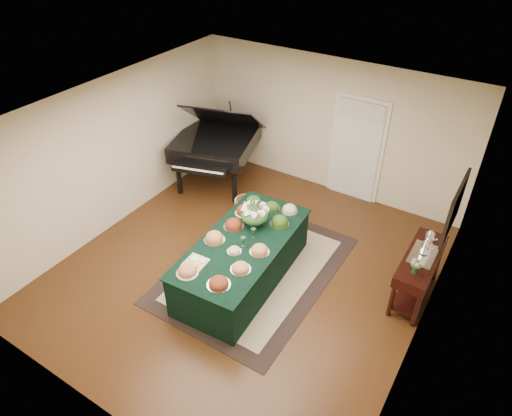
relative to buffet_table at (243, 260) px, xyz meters
The scene contains 14 objects.
ground 0.45m from the buffet_table, 110.58° to the left, with size 6.00×6.00×0.00m, color black.
area_rug 0.47m from the buffet_table, 77.31° to the left, with size 2.32×3.24×0.01m.
kitchen_doorway 3.28m from the buffet_table, 80.68° to the left, with size 1.05×0.07×2.10m.
buffet_table is the anchor object (origin of this frame).
food_platters 0.45m from the buffet_table, 112.18° to the left, with size 1.06×2.35×0.12m.
cutting_board 0.91m from the buffet_table, 111.67° to the right, with size 0.32×0.32×0.10m.
green_goblets 0.48m from the buffet_table, 17.45° to the left, with size 0.09×0.33×0.18m.
floral_centerpiece 0.77m from the buffet_table, 97.26° to the left, with size 0.45×0.45×0.45m.
grand_piano 3.03m from the buffet_table, 133.90° to the left, with size 1.90×2.11×1.83m.
wicker_basket 1.83m from the buffet_table, 121.72° to the left, with size 0.44×0.44×0.28m, color #A77043.
mahogany_sideboard 2.65m from the buffet_table, 23.66° to the left, with size 0.45×1.34×0.82m.
tea_service 2.75m from the buffet_table, 26.12° to the left, with size 0.34×0.58×0.30m.
pink_bouquet 2.57m from the buffet_table, 15.05° to the left, with size 0.18×0.18×0.23m.
wall_painting 3.15m from the buffet_table, 21.87° to the left, with size 0.05×0.95×0.75m.
Camera 1 is at (3.09, -4.62, 5.20)m, focal length 32.00 mm.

